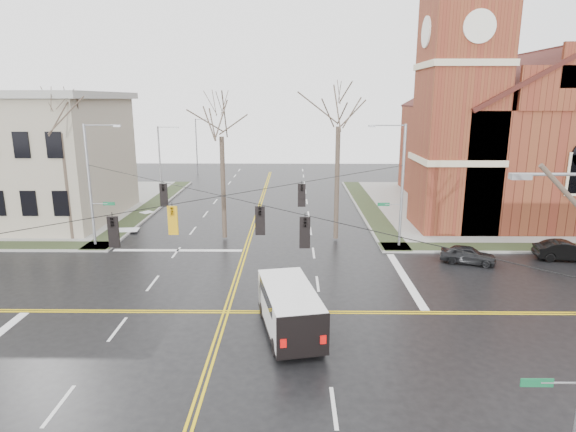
{
  "coord_description": "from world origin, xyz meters",
  "views": [
    {
      "loc": [
        3.51,
        -23.27,
        10.84
      ],
      "look_at": [
        3.19,
        6.0,
        3.73
      ],
      "focal_mm": 30.0,
      "sensor_mm": 36.0,
      "label": 1
    }
  ],
  "objects_px": {
    "streetlight_north_b": "(197,144)",
    "streetlight_north_a": "(161,161)",
    "cargo_van": "(289,305)",
    "tree_ne": "(338,119)",
    "signal_pole_ne": "(400,182)",
    "parked_car_b": "(566,251)",
    "signal_pole_nw": "(92,182)",
    "tree_nw_near": "(221,130)",
    "church": "(510,125)",
    "tree_nw_far": "(61,126)",
    "parked_car_a": "(468,255)"
  },
  "relations": [
    {
      "from": "streetlight_north_b",
      "to": "streetlight_north_a",
      "type": "bearing_deg",
      "value": -90.0
    },
    {
      "from": "cargo_van",
      "to": "tree_ne",
      "type": "bearing_deg",
      "value": 65.33
    },
    {
      "from": "cargo_van",
      "to": "signal_pole_ne",
      "type": "bearing_deg",
      "value": 47.79
    },
    {
      "from": "cargo_van",
      "to": "parked_car_b",
      "type": "height_order",
      "value": "cargo_van"
    },
    {
      "from": "parked_car_b",
      "to": "streetlight_north_b",
      "type": "bearing_deg",
      "value": 46.42
    },
    {
      "from": "signal_pole_nw",
      "to": "tree_nw_near",
      "type": "relative_size",
      "value": 0.76
    },
    {
      "from": "church",
      "to": "tree_ne",
      "type": "xyz_separation_m",
      "value": [
        -17.89,
        -11.46,
        1.01
      ]
    },
    {
      "from": "parked_car_b",
      "to": "tree_nw_near",
      "type": "bearing_deg",
      "value": 85.07
    },
    {
      "from": "signal_pole_ne",
      "to": "streetlight_north_a",
      "type": "height_order",
      "value": "signal_pole_ne"
    },
    {
      "from": "streetlight_north_b",
      "to": "signal_pole_ne",
      "type": "bearing_deg",
      "value": -58.95
    },
    {
      "from": "church",
      "to": "cargo_van",
      "type": "height_order",
      "value": "church"
    },
    {
      "from": "signal_pole_nw",
      "to": "streetlight_north_a",
      "type": "distance_m",
      "value": 16.52
    },
    {
      "from": "signal_pole_ne",
      "to": "tree_nw_near",
      "type": "bearing_deg",
      "value": 171.36
    },
    {
      "from": "church",
      "to": "streetlight_north_a",
      "type": "height_order",
      "value": "church"
    },
    {
      "from": "tree_nw_near",
      "to": "tree_ne",
      "type": "distance_m",
      "value": 8.86
    },
    {
      "from": "signal_pole_nw",
      "to": "streetlight_north_b",
      "type": "relative_size",
      "value": 1.12
    },
    {
      "from": "streetlight_north_a",
      "to": "tree_nw_far",
      "type": "bearing_deg",
      "value": -102.39
    },
    {
      "from": "signal_pole_ne",
      "to": "parked_car_a",
      "type": "bearing_deg",
      "value": -41.62
    },
    {
      "from": "signal_pole_nw",
      "to": "tree_nw_near",
      "type": "bearing_deg",
      "value": 12.11
    },
    {
      "from": "streetlight_north_b",
      "to": "tree_nw_far",
      "type": "height_order",
      "value": "tree_nw_far"
    },
    {
      "from": "church",
      "to": "signal_pole_nw",
      "type": "relative_size",
      "value": 3.06
    },
    {
      "from": "streetlight_north_b",
      "to": "cargo_van",
      "type": "distance_m",
      "value": 52.05
    },
    {
      "from": "parked_car_b",
      "to": "tree_ne",
      "type": "height_order",
      "value": "tree_ne"
    },
    {
      "from": "tree_nw_near",
      "to": "streetlight_north_b",
      "type": "bearing_deg",
      "value": 104.18
    },
    {
      "from": "signal_pole_nw",
      "to": "parked_car_b",
      "type": "height_order",
      "value": "signal_pole_nw"
    },
    {
      "from": "signal_pole_ne",
      "to": "cargo_van",
      "type": "distance_m",
      "value": 16.14
    },
    {
      "from": "signal_pole_ne",
      "to": "tree_nw_far",
      "type": "bearing_deg",
      "value": 176.32
    },
    {
      "from": "streetlight_north_a",
      "to": "tree_nw_near",
      "type": "bearing_deg",
      "value": -58.97
    },
    {
      "from": "streetlight_north_a",
      "to": "streetlight_north_b",
      "type": "relative_size",
      "value": 1.0
    },
    {
      "from": "signal_pole_ne",
      "to": "streetlight_north_b",
      "type": "bearing_deg",
      "value": 121.05
    },
    {
      "from": "streetlight_north_b",
      "to": "parked_car_a",
      "type": "relative_size",
      "value": 2.23
    },
    {
      "from": "streetlight_north_a",
      "to": "cargo_van",
      "type": "distance_m",
      "value": 33.28
    },
    {
      "from": "tree_nw_far",
      "to": "tree_nw_near",
      "type": "height_order",
      "value": "tree_nw_far"
    },
    {
      "from": "cargo_van",
      "to": "parked_car_a",
      "type": "bearing_deg",
      "value": 27.89
    },
    {
      "from": "tree_nw_near",
      "to": "cargo_van",
      "type": "bearing_deg",
      "value": -71.35
    },
    {
      "from": "church",
      "to": "tree_nw_far",
      "type": "height_order",
      "value": "church"
    },
    {
      "from": "tree_nw_far",
      "to": "tree_ne",
      "type": "distance_m",
      "value": 20.81
    },
    {
      "from": "cargo_van",
      "to": "church",
      "type": "bearing_deg",
      "value": 39.75
    },
    {
      "from": "streetlight_north_a",
      "to": "parked_car_a",
      "type": "xyz_separation_m",
      "value": [
        26.03,
        -20.1,
        -3.86
      ]
    },
    {
      "from": "parked_car_a",
      "to": "signal_pole_nw",
      "type": "bearing_deg",
      "value": 101.26
    },
    {
      "from": "church",
      "to": "signal_pole_ne",
      "type": "xyz_separation_m",
      "value": [
        -13.44,
        -13.28,
        -3.48
      ]
    },
    {
      "from": "signal_pole_nw",
      "to": "church",
      "type": "bearing_deg",
      "value": 20.21
    },
    {
      "from": "church",
      "to": "tree_nw_near",
      "type": "height_order",
      "value": "church"
    },
    {
      "from": "signal_pole_ne",
      "to": "parked_car_a",
      "type": "distance_m",
      "value": 6.94
    },
    {
      "from": "signal_pole_ne",
      "to": "tree_nw_near",
      "type": "height_order",
      "value": "tree_nw_near"
    },
    {
      "from": "parked_car_a",
      "to": "tree_ne",
      "type": "relative_size",
      "value": 0.27
    },
    {
      "from": "church",
      "to": "cargo_van",
      "type": "bearing_deg",
      "value": -128.65
    },
    {
      "from": "signal_pole_ne",
      "to": "streetlight_north_b",
      "type": "height_order",
      "value": "signal_pole_ne"
    },
    {
      "from": "tree_ne",
      "to": "cargo_van",
      "type": "bearing_deg",
      "value": -103.08
    },
    {
      "from": "cargo_van",
      "to": "parked_car_b",
      "type": "bearing_deg",
      "value": 17.63
    }
  ]
}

